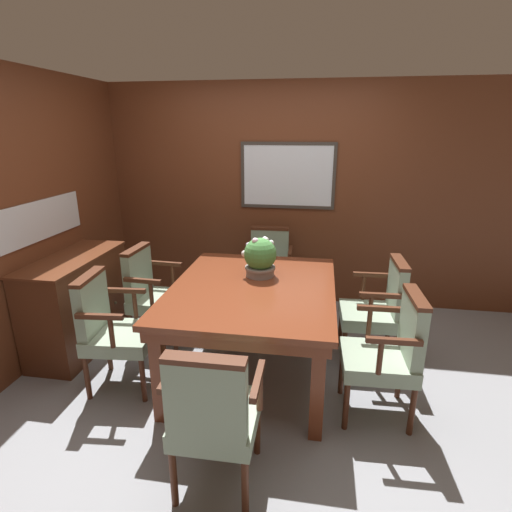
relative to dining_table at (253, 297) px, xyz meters
name	(u,v)px	position (x,y,z in m)	size (l,w,h in m)	color
ground_plane	(243,379)	(-0.06, -0.14, -0.68)	(14.00, 14.00, 0.00)	gray
wall_back	(271,196)	(-0.06, 1.59, 0.55)	(7.20, 0.08, 2.45)	#5B2D19
wall_left	(13,225)	(-1.92, -0.13, 0.54)	(0.08, 7.20, 2.45)	#5B2D19
dining_table	(253,297)	(0.00, 0.00, 0.00)	(1.28, 1.58, 0.78)	maroon
chair_head_near	(214,412)	(-0.01, -1.17, -0.16)	(0.51, 0.50, 0.93)	#472314
chair_right_far	(379,306)	(1.03, 0.35, -0.16)	(0.51, 0.51, 0.93)	#472314
chair_right_near	(389,350)	(1.01, -0.37, -0.16)	(0.51, 0.52, 0.93)	#472314
chair_head_far	(269,267)	(-0.03, 1.20, -0.16)	(0.51, 0.51, 0.93)	#472314
chair_left_near	(111,326)	(-1.05, -0.36, -0.16)	(0.53, 0.53, 0.93)	#472314
chair_left_far	(153,291)	(-1.01, 0.34, -0.16)	(0.51, 0.52, 0.93)	#472314
potted_plant	(260,257)	(0.02, 0.24, 0.26)	(0.29, 0.27, 0.34)	gray
sideboard_cabinet	(78,302)	(-1.66, 0.16, -0.24)	(0.48, 1.11, 0.88)	#512816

